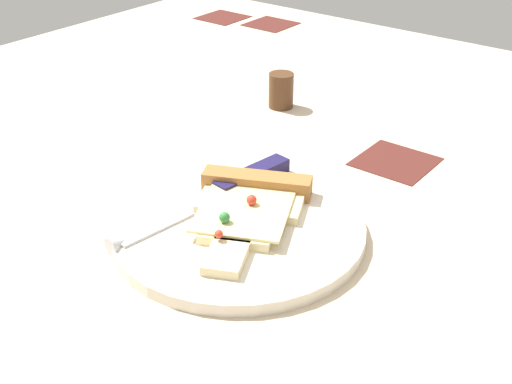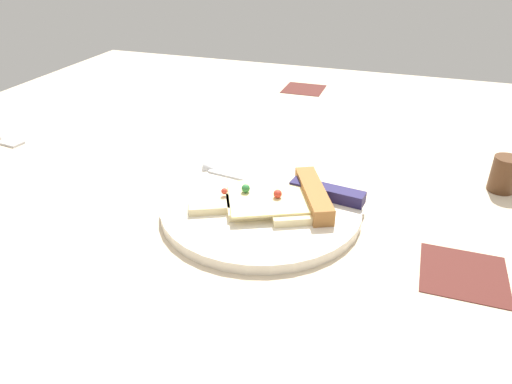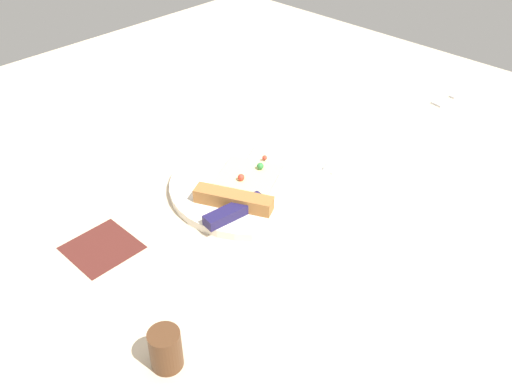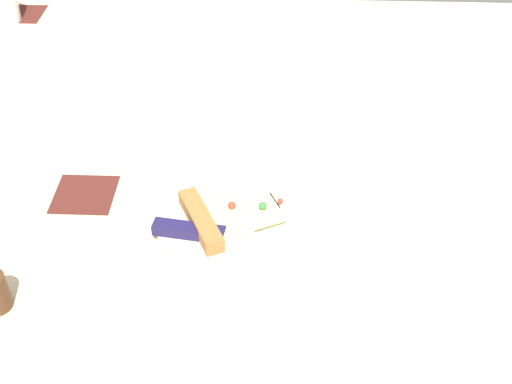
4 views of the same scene
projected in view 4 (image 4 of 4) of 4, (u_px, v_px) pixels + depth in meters
The scene contains 5 objects.
ground_plane at pixel (232, 230), 96.87cm from camera, with size 149.75×149.75×3.00cm.
plate at pixel (248, 217), 95.80cm from camera, with size 26.00×26.00×1.34cm, color silver.
pizza_slice at pixel (230, 214), 94.07cm from camera, with size 19.06×14.85×2.41cm.
knife at pixel (222, 236), 90.93cm from camera, with size 24.05×5.51×2.45cm.
drinking_glass at pixel (0, 2), 141.67cm from camera, with size 7.00×7.00×8.50cm, color silver.
Camera 4 is at (-6.37, 70.15, 65.34)cm, focal length 47.15 mm.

